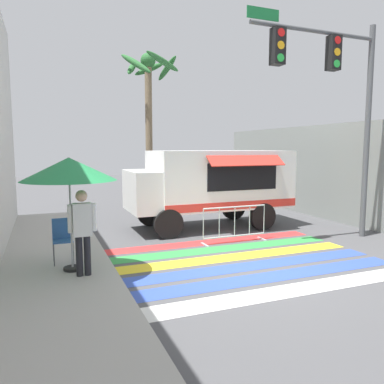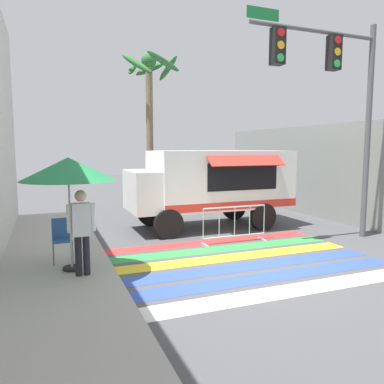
{
  "view_description": "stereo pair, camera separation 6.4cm",
  "coord_description": "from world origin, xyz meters",
  "px_view_note": "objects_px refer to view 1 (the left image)",
  "views": [
    {
      "loc": [
        -4.12,
        -6.93,
        2.59
      ],
      "look_at": [
        -0.28,
        2.67,
        1.39
      ],
      "focal_mm": 35.0,
      "sensor_mm": 36.0,
      "label": 1
    },
    {
      "loc": [
        -4.06,
        -6.95,
        2.59
      ],
      "look_at": [
        -0.28,
        2.67,
        1.39
      ],
      "focal_mm": 35.0,
      "sensor_mm": 36.0,
      "label": 2
    }
  ],
  "objects_px": {
    "traffic_signal_pole": "(334,84)",
    "patio_umbrella": "(69,170)",
    "vendor_person": "(82,228)",
    "palm_tree": "(149,96)",
    "food_truck": "(208,182)",
    "folding_chair": "(62,236)",
    "barricade_front": "(235,225)"
  },
  "relations": [
    {
      "from": "traffic_signal_pole",
      "to": "barricade_front",
      "type": "height_order",
      "value": "traffic_signal_pole"
    },
    {
      "from": "food_truck",
      "to": "folding_chair",
      "type": "distance_m",
      "value": 5.45
    },
    {
      "from": "food_truck",
      "to": "patio_umbrella",
      "type": "bearing_deg",
      "value": -143.26
    },
    {
      "from": "food_truck",
      "to": "vendor_person",
      "type": "relative_size",
      "value": 3.18
    },
    {
      "from": "food_truck",
      "to": "patio_umbrella",
      "type": "distance_m",
      "value": 5.67
    },
    {
      "from": "folding_chair",
      "to": "vendor_person",
      "type": "xyz_separation_m",
      "value": [
        0.32,
        -1.08,
        0.37
      ]
    },
    {
      "from": "traffic_signal_pole",
      "to": "vendor_person",
      "type": "xyz_separation_m",
      "value": [
        -6.76,
        -0.97,
        -3.23
      ]
    },
    {
      "from": "folding_chair",
      "to": "barricade_front",
      "type": "xyz_separation_m",
      "value": [
        4.53,
        0.66,
        -0.23
      ]
    },
    {
      "from": "food_truck",
      "to": "palm_tree",
      "type": "distance_m",
      "value": 5.11
    },
    {
      "from": "vendor_person",
      "to": "folding_chair",
      "type": "bearing_deg",
      "value": 105.77
    },
    {
      "from": "food_truck",
      "to": "traffic_signal_pole",
      "type": "height_order",
      "value": "traffic_signal_pole"
    },
    {
      "from": "folding_chair",
      "to": "vendor_person",
      "type": "relative_size",
      "value": 0.57
    },
    {
      "from": "food_truck",
      "to": "palm_tree",
      "type": "height_order",
      "value": "palm_tree"
    },
    {
      "from": "patio_umbrella",
      "to": "barricade_front",
      "type": "height_order",
      "value": "patio_umbrella"
    },
    {
      "from": "vendor_person",
      "to": "palm_tree",
      "type": "relative_size",
      "value": 0.26
    },
    {
      "from": "patio_umbrella",
      "to": "folding_chair",
      "type": "height_order",
      "value": "patio_umbrella"
    },
    {
      "from": "traffic_signal_pole",
      "to": "palm_tree",
      "type": "distance_m",
      "value": 7.51
    },
    {
      "from": "food_truck",
      "to": "vendor_person",
      "type": "xyz_separation_m",
      "value": [
        -4.34,
        -3.79,
        -0.42
      ]
    },
    {
      "from": "vendor_person",
      "to": "barricade_front",
      "type": "xyz_separation_m",
      "value": [
        4.21,
        1.74,
        -0.6
      ]
    },
    {
      "from": "folding_chair",
      "to": "palm_tree",
      "type": "distance_m",
      "value": 8.61
    },
    {
      "from": "folding_chair",
      "to": "patio_umbrella",
      "type": "bearing_deg",
      "value": -72.27
    },
    {
      "from": "food_truck",
      "to": "patio_umbrella",
      "type": "height_order",
      "value": "food_truck"
    },
    {
      "from": "traffic_signal_pole",
      "to": "patio_umbrella",
      "type": "distance_m",
      "value": 7.29
    },
    {
      "from": "traffic_signal_pole",
      "to": "vendor_person",
      "type": "distance_m",
      "value": 7.56
    },
    {
      "from": "food_truck",
      "to": "folding_chair",
      "type": "height_order",
      "value": "food_truck"
    },
    {
      "from": "traffic_signal_pole",
      "to": "patio_umbrella",
      "type": "bearing_deg",
      "value": -175.54
    },
    {
      "from": "traffic_signal_pole",
      "to": "barricade_front",
      "type": "relative_size",
      "value": 3.14
    },
    {
      "from": "palm_tree",
      "to": "vendor_person",
      "type": "bearing_deg",
      "value": -114.28
    },
    {
      "from": "palm_tree",
      "to": "folding_chair",
      "type": "bearing_deg",
      "value": -119.81
    },
    {
      "from": "vendor_person",
      "to": "palm_tree",
      "type": "xyz_separation_m",
      "value": [
        3.48,
        7.71,
        3.59
      ]
    },
    {
      "from": "patio_umbrella",
      "to": "vendor_person",
      "type": "xyz_separation_m",
      "value": [
        0.18,
        -0.42,
        -1.08
      ]
    },
    {
      "from": "barricade_front",
      "to": "palm_tree",
      "type": "xyz_separation_m",
      "value": [
        -0.73,
        5.97,
        4.19
      ]
    }
  ]
}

